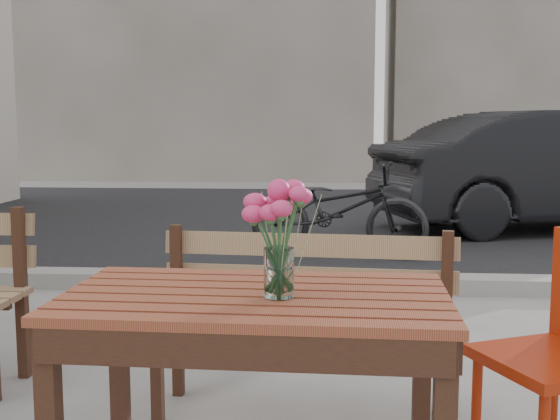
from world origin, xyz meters
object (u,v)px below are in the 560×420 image
at_px(parked_car, 556,171).
at_px(bicycle, 337,209).
at_px(main_table, 256,331).
at_px(main_vase, 279,224).

xyz_separation_m(parked_car, bicycle, (-2.58, -1.91, -0.25)).
relative_size(main_table, parked_car, 0.29).
relative_size(parked_car, bicycle, 2.47).
bearing_deg(main_vase, main_table, 147.28).
height_order(main_vase, parked_car, parked_car).
relative_size(main_table, bicycle, 0.71).
bearing_deg(parked_car, bicycle, 111.13).
xyz_separation_m(main_vase, parked_car, (2.80, 6.39, -0.26)).
xyz_separation_m(main_table, parked_car, (2.87, 6.34, 0.08)).
height_order(main_table, main_vase, main_vase).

